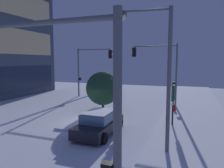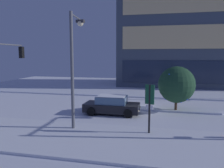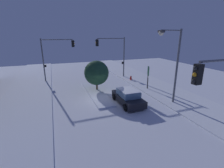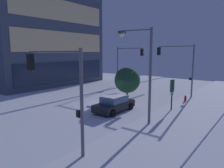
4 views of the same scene
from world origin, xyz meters
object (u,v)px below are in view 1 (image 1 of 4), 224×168
object	(u,v)px
street_lamp_arched	(154,59)
traffic_light_corner_near_right	(159,64)
car_near	(99,123)
traffic_light_corner_far_right	(91,64)
parking_info_sign	(173,100)
traffic_light_corner_near_left	(40,93)
fire_hydrant	(175,108)
decorated_tree_median	(103,88)

from	to	relation	value
street_lamp_arched	traffic_light_corner_near_right	bearing A→B (deg)	-90.10
car_near	traffic_light_corner_far_right	world-z (taller)	traffic_light_corner_far_right
car_near	parking_info_sign	bearing A→B (deg)	-53.46
traffic_light_corner_near_left	fire_hydrant	size ratio (longest dim) A/B	7.43
car_near	traffic_light_corner_near_right	bearing A→B (deg)	-12.86
traffic_light_corner_near_left	traffic_light_corner_far_right	bearing A→B (deg)	-66.81
street_lamp_arched	traffic_light_corner_near_left	bearing A→B (deg)	70.11
fire_hydrant	parking_info_sign	distance (m)	4.71
car_near	parking_info_sign	distance (m)	5.52
traffic_light_corner_near_right	fire_hydrant	world-z (taller)	traffic_light_corner_near_right
car_near	street_lamp_arched	xyz separation A→B (m)	(-1.60, -3.70, 4.07)
car_near	traffic_light_corner_far_right	distance (m)	13.80
traffic_light_corner_near_left	street_lamp_arched	size ratio (longest dim) A/B	0.79
traffic_light_corner_near_left	traffic_light_corner_near_right	bearing A→B (deg)	-90.32
traffic_light_corner_near_right	parking_info_sign	bearing A→B (deg)	106.32
car_near	traffic_light_corner_near_right	xyz separation A→B (m)	(10.15, -2.29, 3.72)
fire_hydrant	decorated_tree_median	bearing A→B (deg)	112.97
car_near	traffic_light_corner_near_left	xyz separation A→B (m)	(-8.18, -2.18, 3.27)
car_near	parking_info_sign	size ratio (longest dim) A/B	1.49
traffic_light_corner_near_right	decorated_tree_median	bearing A→B (deg)	50.44
car_near	decorated_tree_median	size ratio (longest dim) A/B	1.18
traffic_light_corner_near_right	traffic_light_corner_far_right	size ratio (longest dim) A/B	1.02
traffic_light_corner_near_right	decorated_tree_median	xyz separation A→B (m)	(-5.06, 4.18, -2.15)
car_near	traffic_light_corner_near_left	distance (m)	9.07
street_lamp_arched	parking_info_sign	size ratio (longest dim) A/B	2.42
traffic_light_corner_far_right	decorated_tree_median	world-z (taller)	traffic_light_corner_far_right
traffic_light_corner_near_right	traffic_light_corner_near_left	bearing A→B (deg)	89.68
parking_info_sign	decorated_tree_median	size ratio (longest dim) A/B	0.79
traffic_light_corner_far_right	decorated_tree_median	distance (m)	8.23
traffic_light_corner_near_right	decorated_tree_median	distance (m)	6.91
traffic_light_corner_far_right	parking_info_sign	world-z (taller)	traffic_light_corner_far_right
parking_info_sign	decorated_tree_median	bearing A→B (deg)	0.35
street_lamp_arched	fire_hydrant	size ratio (longest dim) A/B	9.45
car_near	traffic_light_corner_near_left	bearing A→B (deg)	-165.19
traffic_light_corner_far_right	traffic_light_corner_near_left	xyz separation A→B (m)	(-19.88, -8.52, -0.36)
parking_info_sign	traffic_light_corner_near_right	bearing A→B (deg)	-56.59
traffic_light_corner_near_right	street_lamp_arched	distance (m)	11.83
traffic_light_corner_near_right	decorated_tree_median	world-z (taller)	traffic_light_corner_near_right
car_near	decorated_tree_median	bearing A→B (deg)	20.28
traffic_light_corner_near_right	street_lamp_arched	world-z (taller)	street_lamp_arched
street_lamp_arched	decorated_tree_median	size ratio (longest dim) A/B	1.92
car_near	fire_hydrant	world-z (taller)	car_near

